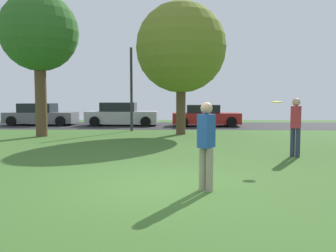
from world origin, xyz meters
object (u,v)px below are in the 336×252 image
(parked_car_grey, at_px, (41,115))
(oak_tree_right, at_px, (181,48))
(parked_car_silver, at_px, (121,115))
(parked_car_red, at_px, (205,116))
(person_catcher, at_px, (296,124))
(birch_tree_lone, at_px, (39,33))
(frisbee_disc, at_px, (277,102))
(street_lamp_post, at_px, (131,90))
(person_thrower, at_px, (206,142))

(parked_car_grey, bearing_deg, oak_tree_right, -32.20)
(parked_car_silver, relative_size, parked_car_red, 1.08)
(person_catcher, xyz_separation_m, parked_car_red, (-1.85, 12.06, -0.37))
(birch_tree_lone, distance_m, person_catcher, 12.01)
(frisbee_disc, xyz_separation_m, parked_car_grey, (-11.82, 13.86, -1.03))
(birch_tree_lone, relative_size, person_catcher, 3.69)
(birch_tree_lone, height_order, oak_tree_right, birch_tree_lone)
(frisbee_disc, height_order, parked_car_red, frisbee_disc)
(birch_tree_lone, bearing_deg, frisbee_disc, -37.04)
(birch_tree_lone, xyz_separation_m, parked_car_silver, (2.66, 6.80, -4.07))
(parked_car_grey, bearing_deg, street_lamp_post, -31.72)
(parked_car_silver, xyz_separation_m, parked_car_red, (5.45, -0.30, -0.06))
(person_catcher, bearing_deg, birch_tree_lone, -82.93)
(birch_tree_lone, xyz_separation_m, parked_car_red, (8.11, 6.50, -4.13))
(person_thrower, height_order, parked_car_red, person_thrower)
(birch_tree_lone, relative_size, parked_car_silver, 1.44)
(person_thrower, relative_size, parked_car_red, 0.40)
(birch_tree_lone, height_order, parked_car_silver, birch_tree_lone)
(street_lamp_post, bearing_deg, frisbee_disc, -61.97)
(parked_car_silver, height_order, parked_car_red, parked_car_silver)
(birch_tree_lone, height_order, parked_car_red, birch_tree_lone)
(frisbee_disc, distance_m, parked_car_red, 13.39)
(birch_tree_lone, xyz_separation_m, person_thrower, (6.94, -9.68, -3.80))
(person_catcher, height_order, frisbee_disc, person_catcher)
(oak_tree_right, bearing_deg, person_catcher, -62.94)
(person_catcher, distance_m, frisbee_disc, 1.70)
(parked_car_grey, bearing_deg, person_catcher, -44.68)
(parked_car_grey, distance_m, street_lamp_post, 7.95)
(person_thrower, distance_m, parked_car_silver, 17.02)
(parked_car_red, relative_size, street_lamp_post, 0.95)
(parked_car_grey, height_order, parked_car_silver, parked_car_silver)
(parked_car_grey, xyz_separation_m, parked_car_silver, (5.45, -0.24, 0.03))
(street_lamp_post, bearing_deg, person_catcher, -54.27)
(person_thrower, bearing_deg, birch_tree_lone, 71.89)
(person_thrower, distance_m, street_lamp_post, 13.07)
(frisbee_disc, distance_m, street_lamp_post, 11.08)
(person_thrower, xyz_separation_m, frisbee_disc, (2.10, 2.86, 0.74))
(frisbee_disc, bearing_deg, person_catcher, 53.74)
(birch_tree_lone, bearing_deg, parked_car_red, 38.71)
(parked_car_silver, bearing_deg, frisbee_disc, -64.91)
(parked_car_red, bearing_deg, parked_car_grey, 177.16)
(birch_tree_lone, distance_m, person_thrower, 12.50)
(parked_car_silver, bearing_deg, street_lamp_post, -73.03)
(person_thrower, bearing_deg, oak_tree_right, 38.52)
(parked_car_silver, bearing_deg, person_catcher, -59.45)
(birch_tree_lone, xyz_separation_m, person_catcher, (9.96, -5.56, -3.75))
(frisbee_disc, relative_size, parked_car_red, 0.07)
(person_catcher, distance_m, street_lamp_post, 10.56)
(person_thrower, relative_size, person_catcher, 0.96)
(person_catcher, bearing_deg, parked_car_grey, -98.42)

